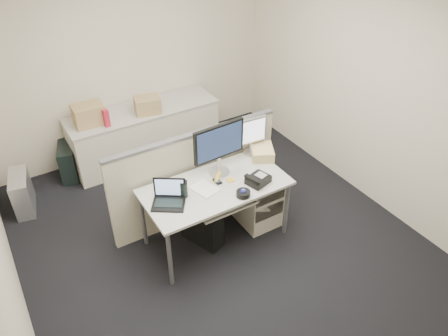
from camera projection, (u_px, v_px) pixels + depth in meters
floor at (216, 238)px, 4.88m from camera, size 4.00×4.50×0.01m
wall_back at (127, 57)px, 5.66m from camera, size 4.00×0.02×2.70m
wall_front at (411, 305)px, 2.52m from camera, size 4.00×0.02×2.70m
wall_right at (367, 86)px, 4.94m from camera, size 0.02×4.50×2.70m
desk at (216, 191)px, 4.49m from camera, size 1.50×0.75×0.73m
keyboard_tray at (225, 204)px, 4.39m from camera, size 0.62×0.32×0.02m
drawer_pedestal at (255, 196)px, 4.95m from camera, size 0.40×0.55×0.65m
cubicle_partition at (196, 178)px, 4.86m from camera, size 2.00×0.06×1.10m
back_counter at (145, 134)px, 6.01m from camera, size 2.00×0.60×0.72m
monitor_main at (219, 150)px, 4.47m from camera, size 0.59×0.26×0.58m
monitor_small at (251, 136)px, 4.82m from camera, size 0.37×0.20×0.44m
laptop at (168, 195)px, 4.14m from camera, size 0.39×0.37×0.23m
trackball at (243, 194)px, 4.30m from camera, size 0.17×0.17×0.05m
desk_phone at (258, 180)px, 4.47m from camera, size 0.27×0.24×0.07m
paper_stack at (205, 189)px, 4.40m from camera, size 0.26×0.30×0.01m
sticky_pad at (230, 180)px, 4.52m from camera, size 0.08×0.08×0.01m
travel_mug at (184, 189)px, 4.27m from camera, size 0.08×0.08×0.17m
banana at (218, 177)px, 4.54m from camera, size 0.17×0.18×0.04m
cellphone at (217, 181)px, 4.50m from camera, size 0.06×0.11×0.01m
manila_folders at (262, 152)px, 4.86m from camera, size 0.35×0.38×0.11m
keyboard at (231, 203)px, 4.37m from camera, size 0.49×0.21×0.03m
pc_tower_desk at (202, 226)px, 4.71m from camera, size 0.34×0.50×0.43m
pc_tower_spare_dark at (68, 161)px, 5.71m from camera, size 0.33×0.52×0.45m
pc_tower_spare_silver at (22, 193)px, 5.15m from camera, size 0.29×0.53×0.47m
cardboard_box_left at (89, 115)px, 5.41m from camera, size 0.38×0.29×0.28m
cardboard_box_right at (148, 106)px, 5.66m from camera, size 0.37×0.31×0.23m
red_binder at (103, 116)px, 5.43m from camera, size 0.09×0.27×0.25m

